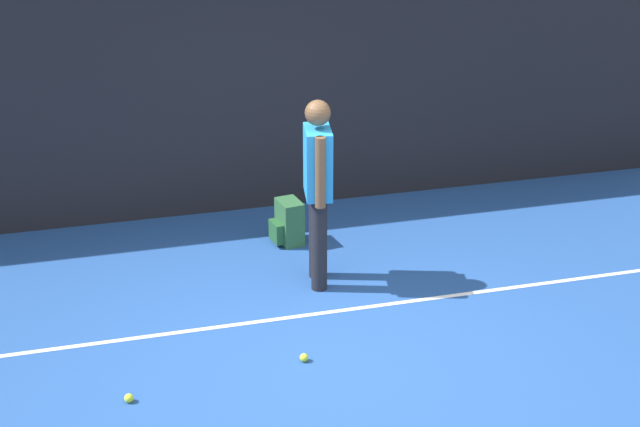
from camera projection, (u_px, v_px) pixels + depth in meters
name	position (u px, v px, depth m)	size (l,w,h in m)	color
ground_plane	(333.00, 349.00, 7.31)	(12.00, 12.00, 0.00)	#234C93
back_fence	(253.00, 73.00, 9.38)	(10.00, 0.10, 2.93)	black
court_line	(315.00, 314.00, 7.81)	(9.00, 0.05, 0.00)	white
tennis_player	(318.00, 182.00, 7.96)	(0.28, 0.52, 1.70)	black
backpack	(288.00, 223.00, 9.03)	(0.32, 0.33, 0.44)	#2D6038
tennis_ball_near_player	(129.00, 398.00, 6.64)	(0.07, 0.07, 0.07)	#CCE033
tennis_ball_by_fence	(304.00, 358.00, 7.13)	(0.07, 0.07, 0.07)	#CCE033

